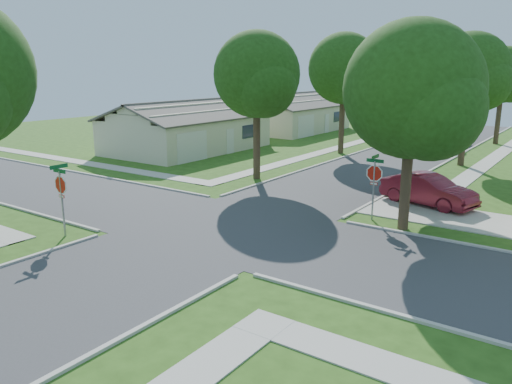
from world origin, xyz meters
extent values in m
plane|color=#294B14|center=(0.00, 0.00, 0.00)|extent=(100.00, 100.00, 0.00)
cube|color=#333335|center=(0.00, 0.00, 0.00)|extent=(7.00, 100.00, 0.02)
cube|color=#9E9B91|center=(6.10, 26.00, 0.02)|extent=(1.20, 40.00, 0.04)
cube|color=#9E9B91|center=(-6.10, 26.00, 0.02)|extent=(1.20, 40.00, 0.04)
cube|color=#9E9B91|center=(7.90, 7.10, 0.03)|extent=(8.80, 3.60, 0.05)
cube|color=gray|center=(-4.70, -4.70, 1.35)|extent=(0.06, 0.06, 2.70)
cylinder|color=white|center=(-4.70, -4.70, 2.15)|extent=(1.05, 0.02, 1.05)
cylinder|color=red|center=(-4.70, -4.70, 2.15)|extent=(0.90, 0.03, 0.90)
cube|color=red|center=(-4.70, -4.70, 1.68)|extent=(0.34, 0.03, 0.12)
cube|color=white|center=(-4.70, -4.70, 1.68)|extent=(0.30, 0.03, 0.08)
cube|color=#0C5426|center=(-4.70, -4.70, 2.72)|extent=(0.80, 0.02, 0.16)
cube|color=#0C5426|center=(-4.70, -4.70, 2.90)|extent=(0.02, 0.80, 0.16)
cube|color=gray|center=(4.70, 4.70, 1.35)|extent=(0.06, 0.06, 2.70)
cylinder|color=white|center=(4.70, 4.70, 2.15)|extent=(1.05, 0.02, 1.05)
cylinder|color=red|center=(4.70, 4.70, 2.15)|extent=(0.90, 0.03, 0.90)
cube|color=red|center=(4.70, 4.70, 1.68)|extent=(0.34, 0.03, 0.12)
cube|color=white|center=(4.70, 4.70, 1.68)|extent=(0.30, 0.03, 0.08)
cube|color=#0C5426|center=(4.70, 4.70, 2.72)|extent=(0.80, 0.02, 0.16)
cube|color=#0C5426|center=(4.70, 4.70, 2.90)|extent=(0.02, 0.80, 0.16)
cylinder|color=#38281C|center=(4.70, 9.00, 1.98)|extent=(0.44, 0.44, 3.95)
sphere|color=#1D3D0F|center=(4.70, 9.00, 5.88)|extent=(4.80, 4.80, 4.80)
sphere|color=#1D3D0F|center=(5.54, 8.52, 5.28)|extent=(3.46, 3.46, 3.46)
sphere|color=#1D3D0F|center=(3.98, 9.60, 5.40)|extent=(3.26, 3.26, 3.26)
cylinder|color=#38281C|center=(4.70, 21.00, 2.15)|extent=(0.44, 0.44, 4.30)
sphere|color=#1D3D0F|center=(4.70, 21.00, 6.51)|extent=(5.40, 5.40, 5.40)
sphere|color=#1D3D0F|center=(5.65, 20.46, 5.84)|extent=(3.89, 3.89, 3.89)
sphere|color=#1D3D0F|center=(3.89, 21.68, 5.97)|extent=(3.67, 3.67, 3.67)
cylinder|color=#38281C|center=(4.70, 34.00, 2.10)|extent=(0.44, 0.44, 4.20)
sphere|color=#1D3D0F|center=(4.70, 34.00, 6.22)|extent=(5.00, 5.00, 5.00)
sphere|color=#1D3D0F|center=(5.58, 33.50, 5.60)|extent=(3.60, 3.60, 3.60)
sphere|color=#1D3D0F|center=(3.95, 34.62, 5.72)|extent=(3.40, 3.40, 3.40)
cylinder|color=#38281C|center=(-4.70, 9.00, 2.12)|extent=(0.44, 0.44, 4.25)
sphere|color=#1D3D0F|center=(-4.70, 9.00, 6.37)|extent=(5.20, 5.20, 5.20)
sphere|color=#1D3D0F|center=(-3.79, 8.48, 5.72)|extent=(3.74, 3.74, 3.74)
sphere|color=#1D3D0F|center=(-5.48, 9.65, 5.85)|extent=(3.54, 3.54, 3.54)
cylinder|color=#38281C|center=(-4.70, 21.00, 2.22)|extent=(0.44, 0.44, 4.44)
sphere|color=#1D3D0F|center=(-4.70, 21.00, 6.76)|extent=(5.60, 5.60, 5.60)
sphere|color=#1D3D0F|center=(-3.72, 20.44, 6.06)|extent=(4.03, 4.03, 4.03)
sphere|color=#1D3D0F|center=(-5.54, 21.70, 6.20)|extent=(3.81, 3.81, 3.81)
cylinder|color=#38281C|center=(-4.70, 34.00, 1.95)|extent=(0.44, 0.44, 3.90)
sphere|color=#1D3D0F|center=(-4.70, 34.00, 5.74)|extent=(4.60, 4.60, 4.60)
sphere|color=#1D3D0F|center=(-3.90, 33.54, 5.16)|extent=(3.31, 3.31, 3.31)
sphere|color=#1D3D0F|center=(-5.39, 34.58, 5.28)|extent=(3.13, 3.13, 3.13)
cylinder|color=#38281C|center=(6.30, 4.20, 1.77)|extent=(0.44, 0.44, 3.54)
sphere|color=#1D3D0F|center=(6.30, 4.20, 5.86)|extent=(5.60, 5.60, 5.60)
sphere|color=#1D3D0F|center=(7.28, 3.64, 5.16)|extent=(4.03, 4.03, 4.03)
sphere|color=#1D3D0F|center=(5.46, 4.90, 5.30)|extent=(3.81, 3.81, 3.81)
cube|color=beige|center=(-16.00, 15.00, 1.40)|extent=(8.00, 13.00, 2.80)
cube|color=#4C4541|center=(-14.00, 15.00, 3.45)|extent=(4.42, 13.60, 1.56)
cube|color=#4C4541|center=(-18.00, 15.00, 3.45)|extent=(4.42, 13.60, 1.56)
cube|color=silver|center=(-11.97, 11.10, 1.10)|extent=(0.06, 3.20, 2.20)
cube|color=silver|center=(-11.97, 15.65, 1.00)|extent=(0.06, 0.90, 2.00)
cube|color=#1E2633|center=(-11.97, 18.25, 1.55)|extent=(0.06, 1.80, 1.10)
cube|color=beige|center=(-16.00, 32.00, 1.40)|extent=(8.00, 13.00, 2.80)
cube|color=#4C4541|center=(-14.00, 32.00, 3.45)|extent=(4.42, 13.60, 1.56)
cube|color=#4C4541|center=(-18.00, 32.00, 3.45)|extent=(4.42, 13.60, 1.56)
cube|color=silver|center=(-11.97, 28.10, 1.10)|extent=(0.06, 3.20, 2.20)
cube|color=silver|center=(-11.97, 32.65, 1.00)|extent=(0.06, 0.90, 2.00)
cube|color=#1E2633|center=(-11.97, 35.25, 1.55)|extent=(0.06, 1.80, 1.10)
imported|color=maroon|center=(6.00, 8.70, 0.78)|extent=(5.03, 2.87, 1.57)
imported|color=black|center=(1.54, 30.22, 0.82)|extent=(2.27, 4.92, 1.63)
imported|color=black|center=(-1.20, 40.44, 0.70)|extent=(2.48, 5.02, 1.40)
camera|label=1|loc=(12.86, -16.11, 6.61)|focal=35.00mm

